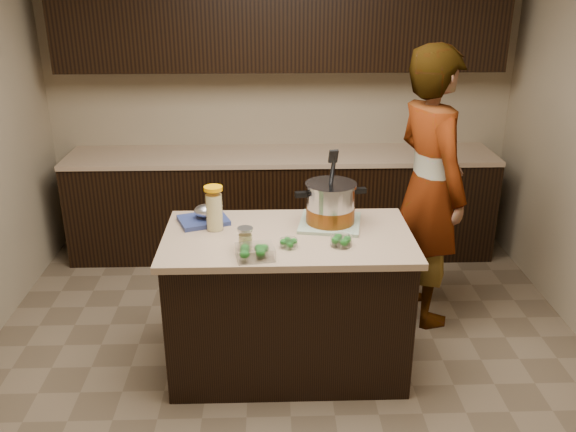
% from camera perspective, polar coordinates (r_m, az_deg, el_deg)
% --- Properties ---
extents(ground_plane, '(4.00, 4.00, 0.00)m').
position_cam_1_polar(ground_plane, '(4.01, 0.00, -13.62)').
color(ground_plane, brown).
rests_on(ground_plane, ground).
extents(room_shell, '(4.04, 4.04, 2.72)m').
position_cam_1_polar(room_shell, '(3.32, 0.00, 11.19)').
color(room_shell, tan).
rests_on(room_shell, ground).
extents(back_cabinets, '(3.60, 0.63, 2.33)m').
position_cam_1_polar(back_cabinets, '(5.19, -0.61, 6.42)').
color(back_cabinets, black).
rests_on(back_cabinets, ground).
extents(island, '(1.46, 0.81, 0.90)m').
position_cam_1_polar(island, '(3.77, 0.00, -8.03)').
color(island, black).
rests_on(island, ground).
extents(dish_towel, '(0.42, 0.42, 0.02)m').
position_cam_1_polar(dish_towel, '(3.72, 3.95, -0.64)').
color(dish_towel, '#547A52').
rests_on(dish_towel, island).
extents(stock_pot, '(0.44, 0.36, 0.44)m').
position_cam_1_polar(stock_pot, '(3.67, 3.99, 0.99)').
color(stock_pot, '#B7B7BC').
rests_on(stock_pot, dish_towel).
extents(lemonade_pitcher, '(0.11, 0.11, 0.27)m').
position_cam_1_polar(lemonade_pitcher, '(3.62, -6.92, 0.58)').
color(lemonade_pitcher, '#CFC07E').
rests_on(lemonade_pitcher, island).
extents(mason_jar, '(0.12, 0.12, 0.14)m').
position_cam_1_polar(mason_jar, '(3.36, -4.00, -2.22)').
color(mason_jar, '#CFC07E').
rests_on(mason_jar, island).
extents(broccoli_tub_left, '(0.11, 0.11, 0.05)m').
position_cam_1_polar(broccoli_tub_left, '(3.40, 0.06, -2.59)').
color(broccoli_tub_left, silver).
rests_on(broccoli_tub_left, island).
extents(broccoli_tub_right, '(0.13, 0.13, 0.06)m').
position_cam_1_polar(broccoli_tub_right, '(3.43, 5.00, -2.39)').
color(broccoli_tub_right, silver).
rests_on(broccoli_tub_right, island).
extents(broccoli_tub_rect, '(0.22, 0.18, 0.07)m').
position_cam_1_polar(broccoli_tub_rect, '(3.27, -3.08, -3.47)').
color(broccoli_tub_rect, silver).
rests_on(broccoli_tub_rect, island).
extents(blue_tray, '(0.35, 0.31, 0.11)m').
position_cam_1_polar(blue_tray, '(3.76, -7.81, -0.06)').
color(blue_tray, navy).
rests_on(blue_tray, island).
extents(person, '(0.65, 0.81, 1.93)m').
position_cam_1_polar(person, '(4.25, 13.08, 2.54)').
color(person, gray).
rests_on(person, ground).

